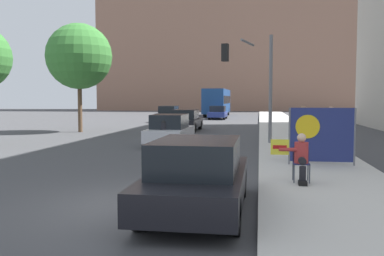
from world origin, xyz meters
TOP-DOWN VIEW (x-y plane):
  - ground_plane at (0.00, 0.00)m, footprint 160.00×160.00m
  - sidewalk_curb at (4.00, 15.00)m, footprint 3.43×90.00m
  - building_backdrop_far at (-2.00, 74.05)m, footprint 52.00×12.00m
  - seated_protester at (3.30, 2.12)m, footprint 0.95×0.77m
  - jogger_on_sidewalk at (3.72, 5.85)m, footprint 0.34×0.34m
  - pedestrian_behind at (4.90, 7.81)m, footprint 0.34×0.34m
  - protest_banner at (4.19, 5.06)m, footprint 2.02×0.06m
  - traffic_light_pole at (1.92, 11.76)m, footprint 2.42×2.18m
  - parked_car_curbside at (1.10, -0.41)m, footprint 1.80×4.43m
  - car_on_road_nearest at (-1.91, 11.27)m, footprint 1.72×4.19m
  - car_on_road_midblock at (-2.76, 20.55)m, footprint 1.79×4.58m
  - car_on_road_distant at (-6.24, 31.20)m, footprint 1.79×4.24m
  - car_on_road_far_lane at (-2.18, 37.57)m, footprint 1.79×4.47m
  - city_bus_on_road at (-3.02, 45.34)m, footprint 2.55×11.34m
  - motorcycle_on_road at (-1.96, 10.18)m, footprint 0.28×2.13m
  - street_tree_midblock at (-9.56, 18.40)m, footprint 4.34×4.34m

SIDE VIEW (x-z plane):
  - ground_plane at x=0.00m, z-range 0.00..0.00m
  - sidewalk_curb at x=4.00m, z-range 0.00..0.17m
  - motorcycle_on_road at x=-1.96m, z-range -0.09..1.19m
  - parked_car_curbside at x=1.10m, z-range 0.00..1.45m
  - car_on_road_far_lane at x=-2.18m, z-range 0.00..1.45m
  - car_on_road_midblock at x=-2.76m, z-range 0.00..1.47m
  - car_on_road_nearest at x=-1.91m, z-range -0.01..1.48m
  - car_on_road_distant at x=-6.24m, z-range -0.01..1.53m
  - seated_protester at x=3.30m, z-range 0.22..1.42m
  - pedestrian_behind at x=4.90m, z-range 0.19..1.96m
  - jogger_on_sidewalk at x=3.72m, z-range 0.20..2.01m
  - protest_banner at x=4.19m, z-range 0.22..2.00m
  - city_bus_on_road at x=-3.02m, z-range 0.25..3.64m
  - traffic_light_pole at x=1.92m, z-range 1.03..6.02m
  - street_tree_midblock at x=-9.56m, z-range 1.42..8.61m
  - building_backdrop_far at x=-2.00m, z-range 0.00..35.22m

